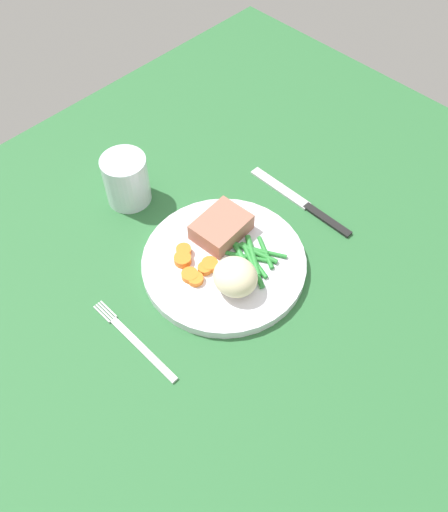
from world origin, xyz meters
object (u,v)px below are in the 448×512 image
object	(u,v)px
meat_portion	(221,227)
knife	(302,203)
dinner_plate	(224,263)
water_glass	(127,183)
fork	(135,341)

from	to	relation	value
meat_portion	knife	size ratio (longest dim) A/B	0.40
dinner_plate	water_glass	world-z (taller)	water_glass
meat_portion	water_glass	bearing A→B (deg)	104.52
dinner_plate	fork	xyz separation A→B (cm)	(-17.61, -0.26, -0.60)
water_glass	fork	bearing A→B (deg)	-127.96
dinner_plate	knife	world-z (taller)	dinner_plate
meat_portion	water_glass	world-z (taller)	water_glass
dinner_plate	water_glass	xyz separation A→B (cm)	(-1.10, 20.91, 2.79)
knife	water_glass	size ratio (longest dim) A/B	2.42
fork	water_glass	distance (cm)	27.06
dinner_plate	fork	size ratio (longest dim) A/B	1.48
fork	meat_portion	bearing A→B (deg)	8.21
knife	water_glass	xyz separation A→B (cm)	(-19.08, 21.20, 3.39)
dinner_plate	meat_portion	size ratio (longest dim) A/B	2.98
dinner_plate	meat_portion	distance (cm)	5.58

